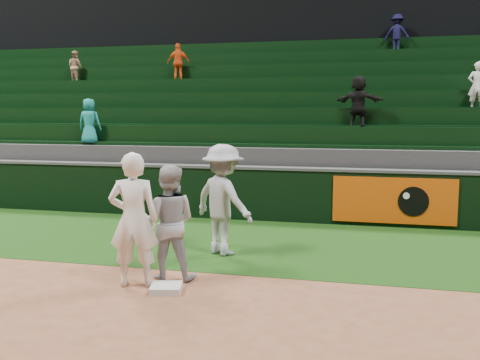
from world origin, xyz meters
name	(u,v)px	position (x,y,z in m)	size (l,w,h in m)	color
ground	(186,292)	(0.00, 0.00, 0.00)	(70.00, 70.00, 0.00)	brown
foul_grass	(237,241)	(0.00, 3.00, 0.00)	(36.00, 4.20, 0.01)	#13350D
upper_deck	(315,32)	(0.00, 17.45, 6.00)	(40.00, 12.00, 12.00)	black
first_base	(166,288)	(-0.27, -0.06, 0.05)	(0.42, 0.42, 0.09)	silver
first_baseman	(134,220)	(-0.80, 0.08, 0.97)	(0.71, 0.46, 1.94)	white
baserunner	(169,222)	(-0.44, 0.51, 0.86)	(0.84, 0.65, 1.72)	#AAADB5
base_coach	(223,200)	(-0.01, 2.05, 0.98)	(1.25, 0.72, 1.94)	#A5A8B3
field_wall	(261,193)	(0.03, 5.20, 0.63)	(36.00, 0.45, 1.25)	black
stadium_seating	(285,139)	(0.00, 8.97, 1.70)	(36.00, 5.95, 5.53)	#313134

